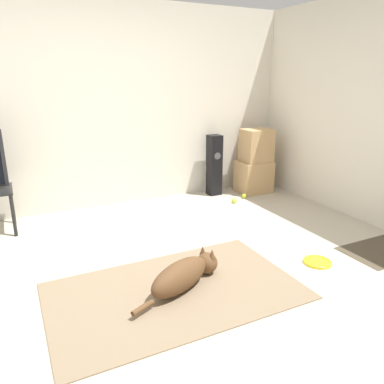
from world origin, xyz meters
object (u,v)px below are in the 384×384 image
Objects in this scene: dog at (185,274)px; tennis_ball_near_speaker at (234,201)px; cardboard_box_lower at (254,177)px; cardboard_box_upper at (256,145)px; tennis_ball_by_boxes at (244,196)px; floor_speaker at (214,165)px; frisbee at (317,262)px.

tennis_ball_near_speaker is (1.52, 1.64, -0.10)m from dog.
cardboard_box_upper is (0.02, -0.01, 0.46)m from cardboard_box_lower.
dog is 1.90× the size of cardboard_box_upper.
cardboard_box_lower reaches higher than tennis_ball_by_boxes.
cardboard_box_upper reaches higher than floor_speaker.
cardboard_box_upper is at bearing 69.57° from frisbee.
dog is at bearing -135.03° from tennis_ball_by_boxes.
frisbee is 1.81m from tennis_ball_near_speaker.
frisbee is at bearing -103.85° from tennis_ball_by_boxes.
cardboard_box_upper reaches higher than dog.
tennis_ball_by_boxes is (-0.31, -0.20, -0.66)m from cardboard_box_upper.
tennis_ball_near_speaker is (-0.53, -0.32, -0.20)m from cardboard_box_lower.
cardboard_box_upper is 7.07× the size of tennis_ball_near_speaker.
tennis_ball_by_boxes is (0.47, 1.90, 0.02)m from frisbee.
cardboard_box_lower is at bearing 30.91° from tennis_ball_near_speaker.
floor_speaker is at bearing 164.60° from cardboard_box_upper.
tennis_ball_by_boxes is 0.26m from tennis_ball_near_speaker.
frisbee is 0.54× the size of cardboard_box_lower.
floor_speaker is (-0.60, 0.17, -0.26)m from cardboard_box_upper.
tennis_ball_near_speaker is at bearing -149.09° from cardboard_box_lower.
tennis_ball_by_boxes is at bearing 25.19° from tennis_ball_near_speaker.
dog is 2.90m from cardboard_box_upper.
dog is at bearing -132.77° from tennis_ball_near_speaker.
cardboard_box_upper reaches higher than tennis_ball_by_boxes.
tennis_ball_near_speaker is (0.05, -0.48, -0.40)m from floor_speaker.
tennis_ball_by_boxes is (1.75, 1.75, -0.10)m from dog.
floor_speaker is at bearing 96.03° from tennis_ball_near_speaker.
dog is 1.03× the size of floor_speaker.
tennis_ball_by_boxes is at bearing -52.13° from floor_speaker.
cardboard_box_lower is at bearing 43.69° from dog.
cardboard_box_upper is (2.06, 1.95, 0.56)m from dog.
floor_speaker is 13.07× the size of tennis_ball_by_boxes.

